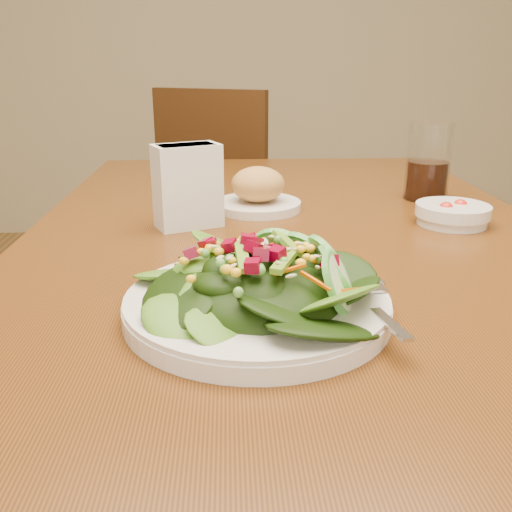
# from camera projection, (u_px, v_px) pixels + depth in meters

# --- Properties ---
(dining_table) EXTENTS (0.90, 1.40, 0.75)m
(dining_table) POSITION_uv_depth(u_px,v_px,m) (291.00, 283.00, 1.01)
(dining_table) COLOR #5F320C
(dining_table) RESTS_ON ground_plane
(chair_far) EXTENTS (0.57, 0.57, 0.93)m
(chair_far) POSITION_uv_depth(u_px,v_px,m) (227.00, 209.00, 2.12)
(chair_far) COLOR black
(chair_far) RESTS_ON ground_plane
(salad_plate) EXTENTS (0.30, 0.30, 0.09)m
(salad_plate) POSITION_uv_depth(u_px,v_px,m) (266.00, 289.00, 0.64)
(salad_plate) COLOR silver
(salad_plate) RESTS_ON dining_table
(bread_plate) EXTENTS (0.17, 0.17, 0.08)m
(bread_plate) POSITION_uv_depth(u_px,v_px,m) (258.00, 192.00, 1.09)
(bread_plate) COLOR silver
(bread_plate) RESTS_ON dining_table
(tomato_bowl) EXTENTS (0.13, 0.13, 0.04)m
(tomato_bowl) POSITION_uv_depth(u_px,v_px,m) (452.00, 214.00, 1.00)
(tomato_bowl) COLOR silver
(tomato_bowl) RESTS_ON dining_table
(drinking_glass) EXTENTS (0.09, 0.09, 0.16)m
(drinking_glass) POSITION_uv_depth(u_px,v_px,m) (428.00, 167.00, 1.16)
(drinking_glass) COLOR silver
(drinking_glass) RESTS_ON dining_table
(napkin_holder) EXTENTS (0.12, 0.10, 0.14)m
(napkin_holder) POSITION_uv_depth(u_px,v_px,m) (188.00, 184.00, 0.97)
(napkin_holder) COLOR white
(napkin_holder) RESTS_ON dining_table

